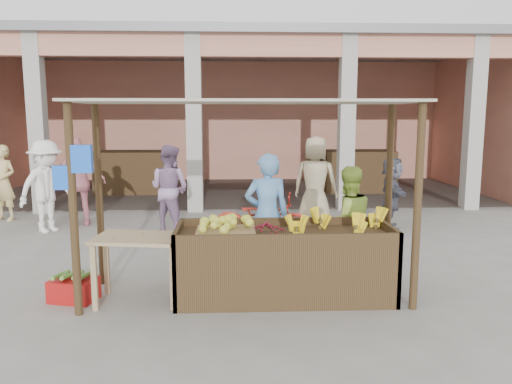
{
  "coord_description": "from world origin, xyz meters",
  "views": [
    {
      "loc": [
        -0.1,
        -5.85,
        2.21
      ],
      "look_at": [
        0.21,
        1.2,
        1.12
      ],
      "focal_mm": 35.0,
      "sensor_mm": 36.0,
      "label": 1
    }
  ],
  "objects_px": {
    "side_table": "(137,248)",
    "fruit_stall": "(284,265)",
    "vendor_green": "(347,219)",
    "motorcycle": "(262,219)",
    "vendor_blue": "(267,211)",
    "red_crate": "(74,290)"
  },
  "relations": [
    {
      "from": "side_table",
      "to": "fruit_stall",
      "type": "bearing_deg",
      "value": 10.2
    },
    {
      "from": "vendor_green",
      "to": "motorcycle",
      "type": "xyz_separation_m",
      "value": [
        -1.06,
        1.72,
        -0.34
      ]
    },
    {
      "from": "side_table",
      "to": "vendor_green",
      "type": "xyz_separation_m",
      "value": [
        2.69,
        0.79,
        0.15
      ]
    },
    {
      "from": "vendor_blue",
      "to": "motorcycle",
      "type": "height_order",
      "value": "vendor_blue"
    },
    {
      "from": "fruit_stall",
      "to": "vendor_blue",
      "type": "xyz_separation_m",
      "value": [
        -0.15,
        0.89,
        0.51
      ]
    },
    {
      "from": "fruit_stall",
      "to": "motorcycle",
      "type": "xyz_separation_m",
      "value": [
        -0.12,
        2.46,
        0.07
      ]
    },
    {
      "from": "side_table",
      "to": "vendor_blue",
      "type": "distance_m",
      "value": 1.88
    },
    {
      "from": "motorcycle",
      "to": "red_crate",
      "type": "bearing_deg",
      "value": 143.48
    },
    {
      "from": "fruit_stall",
      "to": "side_table",
      "type": "relative_size",
      "value": 2.43
    },
    {
      "from": "fruit_stall",
      "to": "vendor_blue",
      "type": "height_order",
      "value": "vendor_blue"
    },
    {
      "from": "red_crate",
      "to": "side_table",
      "type": "bearing_deg",
      "value": 10.73
    },
    {
      "from": "vendor_blue",
      "to": "fruit_stall",
      "type": "bearing_deg",
      "value": 93.62
    },
    {
      "from": "red_crate",
      "to": "vendor_green",
      "type": "relative_size",
      "value": 0.32
    },
    {
      "from": "fruit_stall",
      "to": "side_table",
      "type": "xyz_separation_m",
      "value": [
        -1.75,
        -0.06,
        0.26
      ]
    },
    {
      "from": "fruit_stall",
      "to": "side_table",
      "type": "distance_m",
      "value": 1.77
    },
    {
      "from": "red_crate",
      "to": "motorcycle",
      "type": "height_order",
      "value": "motorcycle"
    },
    {
      "from": "side_table",
      "to": "vendor_green",
      "type": "relative_size",
      "value": 0.66
    },
    {
      "from": "red_crate",
      "to": "vendor_blue",
      "type": "bearing_deg",
      "value": 34.95
    },
    {
      "from": "side_table",
      "to": "vendor_blue",
      "type": "height_order",
      "value": "vendor_blue"
    },
    {
      "from": "vendor_blue",
      "to": "vendor_green",
      "type": "height_order",
      "value": "vendor_blue"
    },
    {
      "from": "fruit_stall",
      "to": "vendor_blue",
      "type": "bearing_deg",
      "value": 99.63
    },
    {
      "from": "vendor_blue",
      "to": "motorcycle",
      "type": "bearing_deg",
      "value": -96.99
    }
  ]
}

